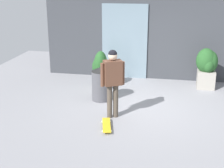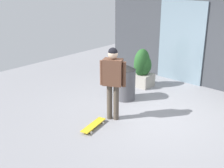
% 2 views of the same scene
% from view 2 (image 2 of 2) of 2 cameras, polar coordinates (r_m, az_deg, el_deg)
% --- Properties ---
extents(ground_plane, '(12.00, 12.00, 0.00)m').
position_cam_2_polar(ground_plane, '(7.51, 7.88, -5.71)').
color(ground_plane, gray).
extents(building_facade, '(7.20, 0.31, 3.30)m').
position_cam_2_polar(building_facade, '(9.35, 17.93, 9.33)').
color(building_facade, '#383A3F').
rests_on(building_facade, ground_plane).
extents(skateboarder, '(0.55, 0.43, 1.75)m').
position_cam_2_polar(skateboarder, '(6.79, 0.16, 1.48)').
color(skateboarder, '#4C4238').
rests_on(skateboarder, ground_plane).
extents(skateboard, '(0.37, 0.82, 0.08)m').
position_cam_2_polar(skateboard, '(6.80, -3.58, -7.86)').
color(skateboard, gold).
rests_on(skateboard, ground_plane).
extents(planter_box_left, '(0.57, 0.62, 1.19)m').
position_cam_2_polar(planter_box_left, '(9.08, 5.88, 3.24)').
color(planter_box_left, gray).
rests_on(planter_box_left, ground_plane).
extents(trash_bin, '(0.55, 0.55, 0.99)m').
position_cam_2_polar(trash_bin, '(8.14, 2.61, 0.38)').
color(trash_bin, '#4C4C51').
rests_on(trash_bin, ground_plane).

